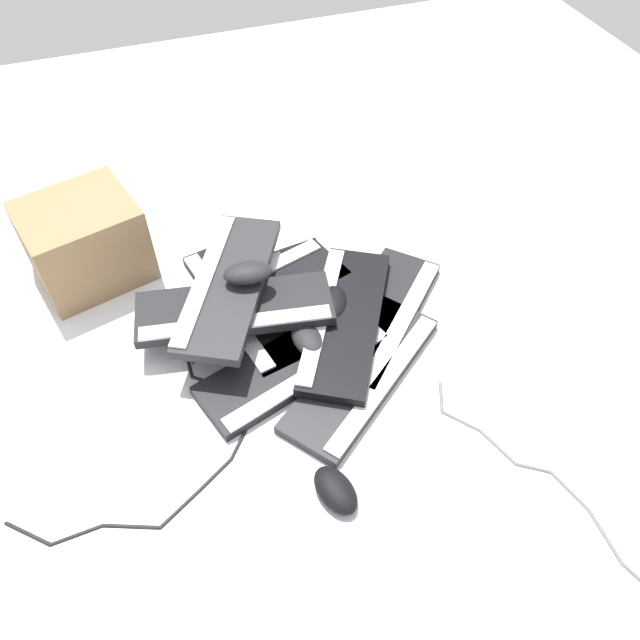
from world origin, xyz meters
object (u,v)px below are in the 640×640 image
at_px(keyboard_6, 258,296).
at_px(cardboard_box, 85,242).
at_px(keyboard_3, 295,364).
at_px(keyboard_0, 381,317).
at_px(mouse_1, 308,339).
at_px(keyboard_1, 327,305).
at_px(keyboard_5, 344,319).
at_px(keyboard_8, 228,283).
at_px(mouse_0, 336,490).
at_px(keyboard_7, 235,309).
at_px(mouse_3, 333,303).
at_px(keyboard_4, 363,374).
at_px(mouse_2, 248,273).
at_px(keyboard_2, 247,304).

height_order(keyboard_6, cardboard_box, cardboard_box).
bearing_deg(keyboard_6, keyboard_3, -82.51).
xyz_separation_m(keyboard_0, mouse_1, (-0.19, -0.04, 0.04)).
bearing_deg(keyboard_1, keyboard_3, -131.71).
bearing_deg(keyboard_5, keyboard_8, 148.74).
distance_m(keyboard_8, mouse_0, 0.53).
distance_m(keyboard_0, keyboard_8, 0.36).
bearing_deg(cardboard_box, keyboard_7, -46.38).
xyz_separation_m(keyboard_1, mouse_3, (0.00, -0.03, 0.04)).
distance_m(keyboard_0, keyboard_1, 0.13).
relative_size(keyboard_6, mouse_0, 4.22).
height_order(keyboard_7, mouse_1, keyboard_7).
xyz_separation_m(keyboard_4, keyboard_6, (-0.16, 0.27, 0.03)).
distance_m(keyboard_3, keyboard_7, 0.18).
xyz_separation_m(keyboard_4, mouse_2, (-0.18, 0.26, 0.13)).
xyz_separation_m(keyboard_0, mouse_2, (-0.28, 0.12, 0.13)).
bearing_deg(keyboard_4, keyboard_6, 120.01).
bearing_deg(cardboard_box, mouse_2, -38.56).
bearing_deg(keyboard_4, keyboard_2, 123.14).
xyz_separation_m(keyboard_2, mouse_0, (0.03, -0.52, 0.01)).
bearing_deg(keyboard_4, mouse_2, 124.52).
distance_m(keyboard_0, keyboard_4, 0.17).
bearing_deg(keyboard_6, cardboard_box, 144.55).
distance_m(keyboard_5, keyboard_7, 0.25).
bearing_deg(keyboard_7, keyboard_6, 37.82).
xyz_separation_m(keyboard_7, mouse_2, (0.05, 0.04, 0.07)).
height_order(keyboard_6, mouse_0, keyboard_6).
relative_size(keyboard_0, mouse_0, 3.80).
height_order(keyboard_5, keyboard_8, keyboard_8).
xyz_separation_m(keyboard_1, keyboard_2, (-0.18, 0.07, 0.00)).
height_order(keyboard_7, mouse_3, keyboard_7).
relative_size(keyboard_2, mouse_3, 4.20).
relative_size(keyboard_1, mouse_1, 4.15).
distance_m(keyboard_4, keyboard_6, 0.32).
height_order(keyboard_5, cardboard_box, cardboard_box).
height_order(keyboard_2, keyboard_6, keyboard_6).
height_order(keyboard_3, mouse_1, mouse_1).
bearing_deg(mouse_3, keyboard_4, -157.56).
bearing_deg(mouse_2, keyboard_4, -48.00).
xyz_separation_m(keyboard_6, keyboard_8, (-0.06, 0.00, 0.06)).
xyz_separation_m(keyboard_5, mouse_1, (-0.10, -0.03, 0.01)).
relative_size(keyboard_7, keyboard_8, 1.00).
bearing_deg(keyboard_2, keyboard_8, -170.22).
xyz_separation_m(keyboard_4, keyboard_7, (-0.22, 0.22, 0.06)).
xyz_separation_m(keyboard_8, mouse_2, (0.04, -0.02, 0.04)).
bearing_deg(keyboard_2, keyboard_5, -37.21).
bearing_deg(keyboard_7, keyboard_5, -20.22).
bearing_deg(mouse_0, mouse_3, -34.04).
bearing_deg(mouse_3, keyboard_2, 84.94).
bearing_deg(keyboard_3, cardboard_box, 130.24).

